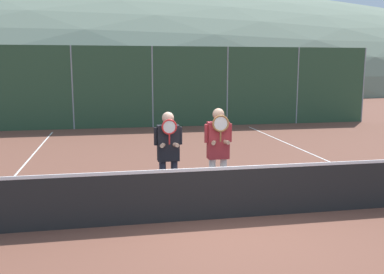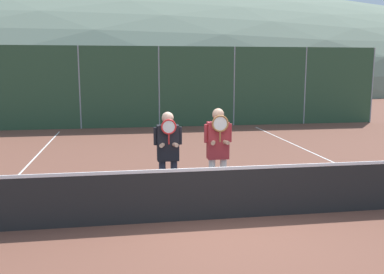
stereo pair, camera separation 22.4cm
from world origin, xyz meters
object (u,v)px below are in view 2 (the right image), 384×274
Objects in this scene: car_center at (227,101)px; player_center_left at (218,148)px; player_leftmost at (168,150)px; car_left_of_center at (133,102)px; car_far_left at (32,104)px.

player_center_left is at bearing -104.65° from car_center.
player_leftmost is 0.96m from player_center_left.
car_left_of_center is (-1.26, 13.27, -0.17)m from player_center_left.
player_center_left is 0.41× the size of car_far_left.
car_left_of_center reaches higher than player_leftmost.
car_far_left is 9.61m from car_center.
car_far_left is at bearing 178.67° from car_left_of_center.
player_leftmost is 0.97× the size of player_center_left.
car_left_of_center is (4.80, -0.11, 0.06)m from car_far_left.
player_center_left is (0.95, -0.13, 0.04)m from player_leftmost.
player_leftmost reaches higher than car_center.
car_left_of_center is (-0.31, 13.14, -0.13)m from player_leftmost.
player_leftmost is 13.14m from car_left_of_center.
player_leftmost is 0.40× the size of car_center.
player_center_left is 14.69m from car_far_left.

